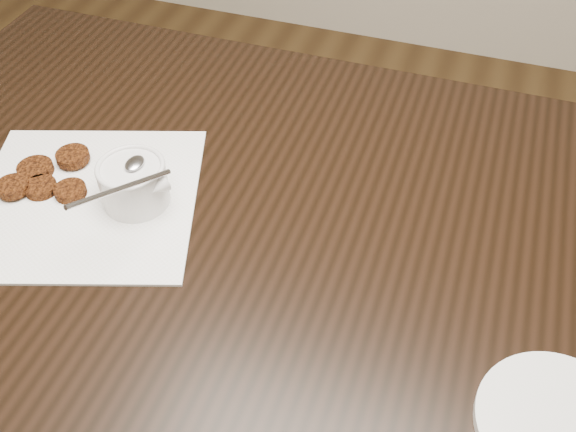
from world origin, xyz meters
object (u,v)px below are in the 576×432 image
object	(u,v)px
napkin	(86,199)
sauce_ramekin	(130,166)
plate_empty	(560,427)
table	(287,375)

from	to	relation	value
napkin	sauce_ramekin	size ratio (longest dim) A/B	2.42
sauce_ramekin	plate_empty	size ratio (longest dim) A/B	0.73
napkin	plate_empty	world-z (taller)	plate_empty
table	napkin	size ratio (longest dim) A/B	4.52
napkin	table	bearing A→B (deg)	4.41
table	plate_empty	distance (m)	0.57
table	napkin	world-z (taller)	napkin
table	sauce_ramekin	size ratio (longest dim) A/B	10.94
table	plate_empty	size ratio (longest dim) A/B	7.99
table	napkin	bearing A→B (deg)	-175.59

